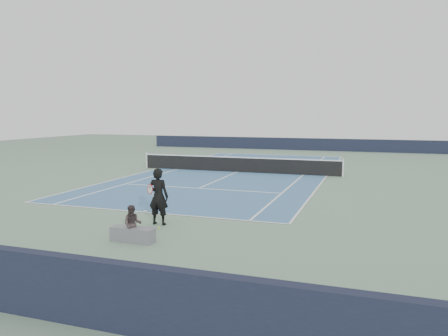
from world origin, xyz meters
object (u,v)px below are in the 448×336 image
(tennis_net, at_px, (237,164))
(spectator_bench, at_px, (133,229))
(tennis_ball, at_px, (159,228))
(tennis_player, at_px, (158,196))

(tennis_net, distance_m, spectator_bench, 15.34)
(tennis_net, height_order, tennis_ball, tennis_net)
(tennis_player, bearing_deg, spectator_bench, -84.25)
(spectator_bench, bearing_deg, tennis_player, 95.75)
(tennis_net, relative_size, spectator_bench, 9.64)
(tennis_net, xyz_separation_m, tennis_player, (1.39, -13.28, 0.44))
(tennis_ball, distance_m, spectator_bench, 1.54)
(tennis_net, relative_size, tennis_player, 6.84)
(tennis_player, xyz_separation_m, tennis_ball, (0.26, -0.48, -0.91))
(tennis_ball, bearing_deg, tennis_player, 118.52)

